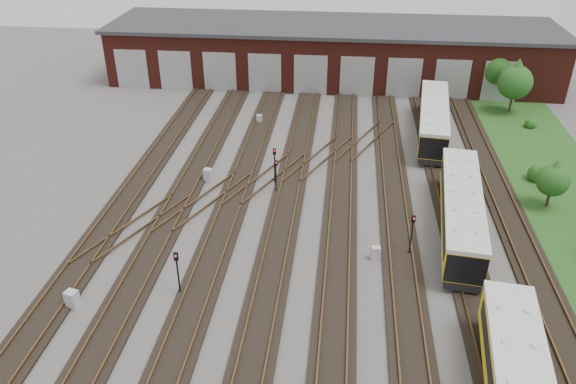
# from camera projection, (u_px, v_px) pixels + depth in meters

# --- Properties ---
(ground) EXTENTS (120.00, 120.00, 0.00)m
(ground) POSITION_uv_depth(u_px,v_px,m) (301.00, 299.00, 32.37)
(ground) COLOR #4B4846
(ground) RESTS_ON ground
(track_network) EXTENTS (30.40, 70.00, 0.33)m
(track_network) POSITION_uv_depth(u_px,v_px,m) (299.00, 291.00, 32.84)
(track_network) COLOR black
(track_network) RESTS_ON ground
(maintenance_shed) EXTENTS (51.00, 12.50, 6.35)m
(maintenance_shed) POSITION_uv_depth(u_px,v_px,m) (331.00, 51.00, 65.22)
(maintenance_shed) COLOR #521B14
(maintenance_shed) RESTS_ON ground
(metro_train) EXTENTS (4.00, 45.77, 2.81)m
(metro_train) POSITION_uv_depth(u_px,v_px,m) (461.00, 210.00, 37.45)
(metro_train) COLOR black
(metro_train) RESTS_ON ground
(signal_mast_0) EXTENTS (0.27, 0.26, 2.96)m
(signal_mast_0) POSITION_uv_depth(u_px,v_px,m) (177.00, 268.00, 31.81)
(signal_mast_0) COLOR black
(signal_mast_0) RESTS_ON ground
(signal_mast_1) EXTENTS (0.27, 0.26, 2.77)m
(signal_mast_1) POSITION_uv_depth(u_px,v_px,m) (276.00, 172.00, 42.16)
(signal_mast_1) COLOR black
(signal_mast_1) RESTS_ON ground
(signal_mast_2) EXTENTS (0.27, 0.25, 2.98)m
(signal_mast_2) POSITION_uv_depth(u_px,v_px,m) (275.00, 161.00, 43.47)
(signal_mast_2) COLOR black
(signal_mast_2) RESTS_ON ground
(signal_mast_3) EXTENTS (0.27, 0.25, 2.96)m
(signal_mast_3) POSITION_uv_depth(u_px,v_px,m) (412.00, 230.00, 35.15)
(signal_mast_3) COLOR black
(signal_mast_3) RESTS_ON ground
(relay_cabinet_0) EXTENTS (0.80, 0.72, 1.12)m
(relay_cabinet_0) POSITION_uv_depth(u_px,v_px,m) (72.00, 300.00, 31.49)
(relay_cabinet_0) COLOR #B4B5B9
(relay_cabinet_0) RESTS_ON ground
(relay_cabinet_1) EXTENTS (0.55, 0.47, 0.86)m
(relay_cabinet_1) POSITION_uv_depth(u_px,v_px,m) (259.00, 119.00, 54.67)
(relay_cabinet_1) COLOR #B4B5B9
(relay_cabinet_1) RESTS_ON ground
(relay_cabinet_2) EXTENTS (0.75, 0.67, 1.07)m
(relay_cabinet_2) POSITION_uv_depth(u_px,v_px,m) (208.00, 175.00, 44.38)
(relay_cabinet_2) COLOR #B4B5B9
(relay_cabinet_2) RESTS_ON ground
(relay_cabinet_3) EXTENTS (0.69, 0.62, 1.00)m
(relay_cabinet_3) POSITION_uv_depth(u_px,v_px,m) (427.00, 151.00, 48.31)
(relay_cabinet_3) COLOR #B4B5B9
(relay_cabinet_3) RESTS_ON ground
(relay_cabinet_4) EXTENTS (0.61, 0.53, 0.92)m
(relay_cabinet_4) POSITION_uv_depth(u_px,v_px,m) (376.00, 253.00, 35.48)
(relay_cabinet_4) COLOR #B4B5B9
(relay_cabinet_4) RESTS_ON ground
(tree_0) EXTENTS (3.49, 3.49, 5.78)m
(tree_0) POSITION_uv_depth(u_px,v_px,m) (497.00, 65.00, 59.03)
(tree_0) COLOR #322716
(tree_0) RESTS_ON ground
(tree_1) EXTENTS (3.38, 3.38, 5.61)m
(tree_1) POSITION_uv_depth(u_px,v_px,m) (516.00, 78.00, 55.51)
(tree_1) COLOR #322716
(tree_1) RESTS_ON ground
(tree_3) EXTENTS (2.34, 2.34, 3.88)m
(tree_3) POSITION_uv_depth(u_px,v_px,m) (554.00, 177.00, 40.02)
(tree_3) COLOR #322716
(tree_3) RESTS_ON ground
(bush_1) EXTENTS (1.60, 1.60, 1.60)m
(bush_1) POSITION_uv_depth(u_px,v_px,m) (539.00, 171.00, 44.39)
(bush_1) COLOR #174513
(bush_1) RESTS_ON ground
(bush_2) EXTENTS (1.12, 1.12, 1.12)m
(bush_2) POSITION_uv_depth(u_px,v_px,m) (531.00, 122.00, 53.64)
(bush_2) COLOR #174513
(bush_2) RESTS_ON ground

